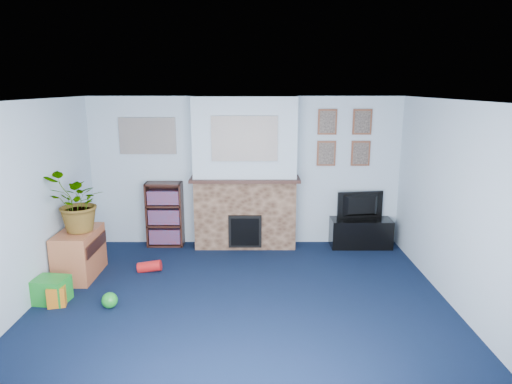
{
  "coord_description": "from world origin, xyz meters",
  "views": [
    {
      "loc": [
        0.16,
        -5.01,
        2.55
      ],
      "look_at": [
        0.17,
        0.85,
        1.19
      ],
      "focal_mm": 32.0,
      "sensor_mm": 36.0,
      "label": 1
    }
  ],
  "objects_px": {
    "tv_stand": "(361,233)",
    "sideboard": "(79,252)",
    "television": "(362,206)",
    "bookshelf": "(165,216)"
  },
  "relations": [
    {
      "from": "television",
      "to": "tv_stand",
      "type": "bearing_deg",
      "value": 81.12
    },
    {
      "from": "television",
      "to": "bookshelf",
      "type": "bearing_deg",
      "value": -9.9
    },
    {
      "from": "sideboard",
      "to": "bookshelf",
      "type": "bearing_deg",
      "value": 53.21
    },
    {
      "from": "sideboard",
      "to": "tv_stand",
      "type": "bearing_deg",
      "value": 15.93
    },
    {
      "from": "tv_stand",
      "to": "television",
      "type": "bearing_deg",
      "value": 90.0
    },
    {
      "from": "bookshelf",
      "to": "television",
      "type": "bearing_deg",
      "value": -1.02
    },
    {
      "from": "tv_stand",
      "to": "bookshelf",
      "type": "height_order",
      "value": "bookshelf"
    },
    {
      "from": "bookshelf",
      "to": "sideboard",
      "type": "xyz_separation_m",
      "value": [
        -0.94,
        -1.25,
        -0.15
      ]
    },
    {
      "from": "television",
      "to": "bookshelf",
      "type": "distance_m",
      "value": 3.18
    },
    {
      "from": "tv_stand",
      "to": "sideboard",
      "type": "xyz_separation_m",
      "value": [
        -4.11,
        -1.17,
        0.12
      ]
    }
  ]
}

